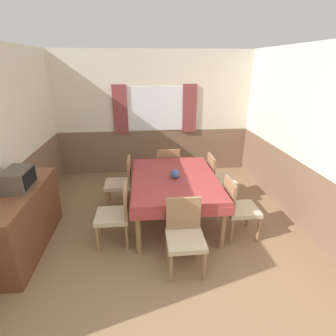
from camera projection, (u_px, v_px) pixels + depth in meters
The scene contains 13 objects.
wall_back at pixel (154, 114), 5.64m from camera, with size 4.55×0.10×2.60m.
wall_left at pixel (6, 145), 3.54m from camera, with size 0.05×4.51×2.60m.
wall_right at pixel (301, 137), 3.92m from camera, with size 0.05×4.51×2.60m.
dining_table at pixel (174, 183), 3.99m from camera, with size 1.30×1.73×0.73m.
chair_left_far at pixel (122, 181), 4.44m from camera, with size 0.44×0.44×0.87m.
chair_head_window at pixel (168, 167), 5.02m from camera, with size 0.44×0.44×0.87m.
chair_right_far at pixel (218, 177), 4.59m from camera, with size 0.44×0.44×0.87m.
chair_right_near at pixel (238, 206), 3.66m from camera, with size 0.44×0.44×0.87m.
chair_head_near at pixel (185, 233), 3.08m from camera, with size 0.44×0.44×0.87m.
chair_left_near at pixel (117, 212), 3.51m from camera, with size 0.44×0.44×0.87m.
sideboard at pixel (24, 220), 3.40m from camera, with size 0.46×1.57×0.85m.
tv at pixel (18, 179), 3.26m from camera, with size 0.29×0.45×0.26m.
vase at pixel (175, 174), 3.88m from camera, with size 0.14×0.14×0.14m.
Camera 1 is at (-0.25, -1.54, 2.33)m, focal length 28.00 mm.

